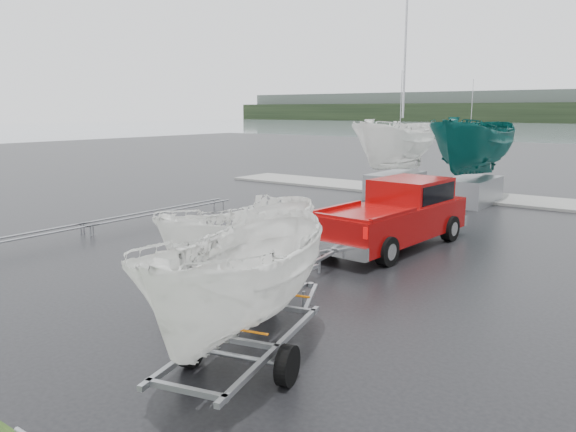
{
  "coord_description": "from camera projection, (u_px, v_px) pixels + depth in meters",
  "views": [
    {
      "loc": [
        6.41,
        -12.03,
        3.9
      ],
      "look_at": [
        -2.1,
        -0.65,
        1.2
      ],
      "focal_mm": 35.0,
      "sensor_mm": 36.0,
      "label": 1
    }
  ],
  "objects": [
    {
      "name": "ground_plane",
      "position": [
        371.0,
        269.0,
        13.97
      ],
      "size": [
        120.0,
        120.0,
        0.0
      ],
      "primitive_type": "plane",
      "color": "black",
      "rests_on": "ground"
    },
    {
      "name": "dock",
      "position": [
        516.0,
        200.0,
        24.18
      ],
      "size": [
        30.0,
        3.0,
        0.12
      ],
      "primitive_type": "cube",
      "color": "gray",
      "rests_on": "ground"
    },
    {
      "name": "pickup_truck",
      "position": [
        398.0,
        212.0,
        16.21
      ],
      "size": [
        2.41,
        5.82,
        1.9
      ],
      "rotation": [
        0.0,
        0.0,
        -0.07
      ],
      "color": "#8E0807",
      "rests_on": "ground"
    },
    {
      "name": "trailer_hitched",
      "position": [
        241.0,
        178.0,
        11.2
      ],
      "size": [
        1.82,
        3.67,
        4.7
      ],
      "rotation": [
        0.0,
        0.0,
        -0.07
      ],
      "color": "gray",
      "rests_on": "ground"
    },
    {
      "name": "trailer_parked",
      "position": [
        241.0,
        187.0,
        8.03
      ],
      "size": [
        2.18,
        3.78,
        5.2
      ],
      "rotation": [
        0.0,
        0.0,
        0.26
      ],
      "color": "gray",
      "rests_on": "ground"
    },
    {
      "name": "keelboat_0",
      "position": [
        398.0,
        113.0,
        24.72
      ],
      "size": [
        2.36,
        3.2,
        10.53
      ],
      "color": "gray",
      "rests_on": "ground"
    },
    {
      "name": "keelboat_1",
      "position": [
        477.0,
        109.0,
        22.83
      ],
      "size": [
        2.47,
        3.2,
        7.67
      ],
      "color": "gray",
      "rests_on": "ground"
    },
    {
      "name": "mast_rack_0",
      "position": [
        161.0,
        211.0,
        19.99
      ],
      "size": [
        0.56,
        6.5,
        0.06
      ],
      "rotation": [
        0.0,
        0.0,
        1.57
      ],
      "color": "gray",
      "rests_on": "ground"
    },
    {
      "name": "moored_boat_0",
      "position": [
        399.0,
        146.0,
        60.51
      ],
      "size": [
        3.48,
        3.5,
        11.28
      ],
      "rotation": [
        0.0,
        0.0,
        2.52
      ],
      "color": "white",
      "rests_on": "ground"
    },
    {
      "name": "moored_boat_4",
      "position": [
        470.0,
        138.0,
        77.66
      ],
      "size": [
        3.11,
        3.09,
        11.02
      ],
      "rotation": [
        0.0,
        0.0,
        5.18
      ],
      "color": "white",
      "rests_on": "ground"
    }
  ]
}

